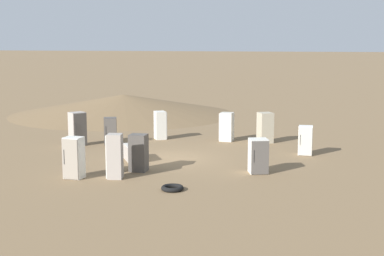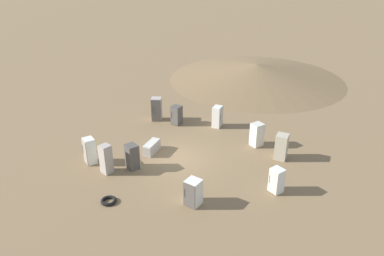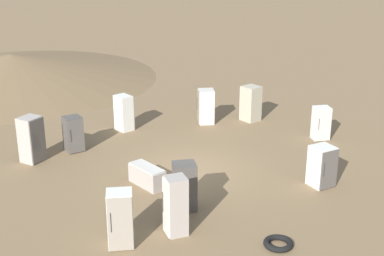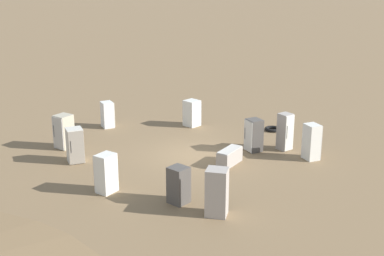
% 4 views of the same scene
% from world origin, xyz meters
% --- Properties ---
extents(ground_plane, '(1000.00, 1000.00, 0.00)m').
position_xyz_m(ground_plane, '(0.00, 0.00, 0.00)').
color(ground_plane, brown).
extents(discarded_fridge_0, '(1.40, 1.46, 0.71)m').
position_xyz_m(discarded_fridge_0, '(-1.45, -1.18, 0.35)').
color(discarded_fridge_0, '#A89E93').
rests_on(discarded_fridge_0, ground_plane).
extents(discarded_fridge_1, '(0.83, 0.80, 1.57)m').
position_xyz_m(discarded_fridge_1, '(-0.10, -2.86, 0.79)').
color(discarded_fridge_1, '#4C4742').
rests_on(discarded_fridge_1, ground_plane).
extents(discarded_fridge_2, '(1.04, 1.05, 1.66)m').
position_xyz_m(discarded_fridge_2, '(2.73, 5.89, 0.83)').
color(discarded_fridge_2, '#B2A88E').
rests_on(discarded_fridge_2, ground_plane).
extents(discarded_fridge_3, '(0.99, 1.00, 1.78)m').
position_xyz_m(discarded_fridge_3, '(-6.06, 0.88, 0.89)').
color(discarded_fridge_3, '#A89E93').
rests_on(discarded_fridge_3, ground_plane).
extents(discarded_fridge_4, '(0.93, 0.94, 1.44)m').
position_xyz_m(discarded_fridge_4, '(-4.71, 1.96, 0.72)').
color(discarded_fridge_4, '#4C4742').
rests_on(discarded_fridge_4, ground_plane).
extents(discarded_fridge_5, '(0.81, 0.78, 1.59)m').
position_xyz_m(discarded_fridge_5, '(0.63, 5.48, 0.80)').
color(discarded_fridge_5, beige).
rests_on(discarded_fridge_5, ground_plane).
extents(discarded_fridge_6, '(0.95, 0.97, 1.58)m').
position_xyz_m(discarded_fridge_6, '(-3.01, 4.50, 0.79)').
color(discarded_fridge_6, silver).
rests_on(discarded_fridge_6, ground_plane).
extents(discarded_fridge_7, '(1.01, 1.02, 1.44)m').
position_xyz_m(discarded_fridge_7, '(4.59, -1.07, 0.72)').
color(discarded_fridge_7, silver).
rests_on(discarded_fridge_7, ground_plane).
extents(discarded_fridge_8, '(0.77, 0.74, 1.80)m').
position_xyz_m(discarded_fridge_8, '(-0.31, -4.38, 0.90)').
color(discarded_fridge_8, '#A89E93').
rests_on(discarded_fridge_8, ground_plane).
extents(discarded_fridge_9, '(0.77, 0.73, 1.43)m').
position_xyz_m(discarded_fridge_9, '(5.51, 3.46, 0.71)').
color(discarded_fridge_9, white).
rests_on(discarded_fridge_9, ground_plane).
extents(discarded_fridge_10, '(0.78, 0.72, 1.66)m').
position_xyz_m(discarded_fridge_10, '(-1.81, -5.04, 0.83)').
color(discarded_fridge_10, silver).
rests_on(discarded_fridge_10, ground_plane).
extents(scrap_tire, '(0.83, 0.83, 0.17)m').
position_xyz_m(scrap_tire, '(2.59, -5.01, 0.09)').
color(scrap_tire, black).
rests_on(scrap_tire, ground_plane).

